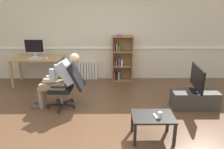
# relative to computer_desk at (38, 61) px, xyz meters

# --- Properties ---
(ground_plane) EXTENTS (18.00, 18.00, 0.00)m
(ground_plane) POSITION_rel_computer_desk_xyz_m (1.85, -2.15, -0.65)
(ground_plane) COLOR brown
(back_wall) EXTENTS (12.00, 0.13, 2.70)m
(back_wall) POSITION_rel_computer_desk_xyz_m (1.85, 0.50, 0.69)
(back_wall) COLOR beige
(back_wall) RESTS_ON ground_plane
(computer_desk) EXTENTS (1.33, 0.67, 0.76)m
(computer_desk) POSITION_rel_computer_desk_xyz_m (0.00, 0.00, 0.00)
(computer_desk) COLOR tan
(computer_desk) RESTS_ON ground_plane
(imac_monitor) EXTENTS (0.53, 0.14, 0.49)m
(imac_monitor) POSITION_rel_computer_desk_xyz_m (-0.08, 0.08, 0.38)
(imac_monitor) COLOR silver
(imac_monitor) RESTS_ON computer_desk
(keyboard) EXTENTS (0.38, 0.12, 0.02)m
(keyboard) POSITION_rel_computer_desk_xyz_m (0.00, -0.14, 0.11)
(keyboard) COLOR silver
(keyboard) RESTS_ON computer_desk
(computer_mouse) EXTENTS (0.06, 0.10, 0.03)m
(computer_mouse) POSITION_rel_computer_desk_xyz_m (0.29, -0.12, 0.12)
(computer_mouse) COLOR white
(computer_mouse) RESTS_ON computer_desk
(bookshelf) EXTENTS (0.59, 0.29, 1.31)m
(bookshelf) POSITION_rel_computer_desk_xyz_m (2.28, 0.29, -0.03)
(bookshelf) COLOR olive
(bookshelf) RESTS_ON ground_plane
(radiator) EXTENTS (0.71, 0.08, 0.53)m
(radiator) POSITION_rel_computer_desk_xyz_m (1.22, 0.39, -0.39)
(radiator) COLOR white
(radiator) RESTS_ON ground_plane
(office_chair) EXTENTS (0.84, 0.62, 0.96)m
(office_chair) POSITION_rel_computer_desk_xyz_m (1.07, -1.41, -0.13)
(office_chair) COLOR black
(office_chair) RESTS_ON ground_plane
(person_seated) EXTENTS (1.06, 0.40, 1.19)m
(person_seated) POSITION_rel_computer_desk_xyz_m (0.90, -1.40, -0.01)
(person_seated) COLOR #937F60
(person_seated) RESTS_ON ground_plane
(tv_stand) EXTENTS (0.97, 0.41, 0.38)m
(tv_stand) POSITION_rel_computer_desk_xyz_m (3.77, -1.47, -0.46)
(tv_stand) COLOR #3D3833
(tv_stand) RESTS_ON ground_plane
(tv_screen) EXTENTS (0.23, 0.82, 0.54)m
(tv_screen) POSITION_rel_computer_desk_xyz_m (3.77, -1.47, 0.01)
(tv_screen) COLOR black
(tv_screen) RESTS_ON tv_stand
(coffee_table) EXTENTS (0.68, 0.48, 0.42)m
(coffee_table) POSITION_rel_computer_desk_xyz_m (2.66, -2.57, -0.30)
(coffee_table) COLOR black
(coffee_table) RESTS_ON ground_plane
(drinking_glass) EXTENTS (0.07, 0.07, 0.10)m
(drinking_glass) POSITION_rel_computer_desk_xyz_m (2.75, -2.64, -0.18)
(drinking_glass) COLOR silver
(drinking_glass) RESTS_ON coffee_table
(spare_remote) EXTENTS (0.06, 0.15, 0.02)m
(spare_remote) POSITION_rel_computer_desk_xyz_m (2.69, -2.61, -0.23)
(spare_remote) COLOR white
(spare_remote) RESTS_ON coffee_table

